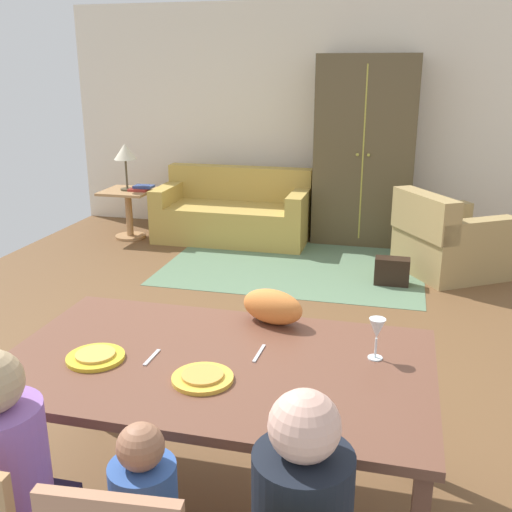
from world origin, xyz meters
TOP-DOWN VIEW (x-y plane):
  - ground_plane at (0.00, 0.49)m, footprint 6.44×6.17m
  - back_wall at (0.00, 3.62)m, footprint 6.44×0.10m
  - dining_table at (0.20, -1.46)m, footprint 1.84×1.08m
  - plate_near_man at (-0.30, -1.58)m, footprint 0.25×0.25m
  - pizza_near_man at (-0.30, -1.58)m, footprint 0.17×0.17m
  - plate_near_child at (0.20, -1.64)m, footprint 0.25×0.25m
  - pizza_near_child at (0.20, -1.64)m, footprint 0.17×0.17m
  - wine_glass at (0.87, -1.28)m, footprint 0.07×0.07m
  - fork at (-0.07, -1.51)m, footprint 0.02×0.15m
  - knife at (0.37, -1.36)m, footprint 0.02×0.17m
  - person_man at (-0.30, -2.18)m, footprint 0.30×0.40m
  - cat at (0.35, -1.01)m, footprint 0.35×0.25m
  - area_rug at (-0.10, 2.09)m, footprint 2.60×1.80m
  - couch at (-0.99, 2.94)m, footprint 1.76×0.86m
  - armchair at (1.39, 2.26)m, footprint 1.18×1.18m
  - armoire at (0.48, 3.23)m, footprint 1.10×0.59m
  - side_table at (-2.21, 2.69)m, footprint 0.56×0.56m
  - table_lamp at (-2.21, 2.69)m, footprint 0.26×0.26m
  - book_lower at (-2.06, 2.68)m, footprint 0.22×0.16m
  - book_upper at (-2.02, 2.73)m, footprint 0.22×0.16m
  - handbag at (0.89, 1.79)m, footprint 0.32×0.16m

SIDE VIEW (x-z plane):
  - ground_plane at x=0.00m, z-range -0.02..0.00m
  - area_rug at x=-0.10m, z-range 0.00..0.01m
  - handbag at x=0.89m, z-range 0.00..0.26m
  - couch at x=-0.99m, z-range -0.11..0.71m
  - armchair at x=1.39m, z-range -0.09..0.73m
  - side_table at x=-2.21m, z-range 0.09..0.67m
  - person_man at x=-0.30m, z-range -0.04..1.07m
  - book_lower at x=-2.06m, z-range 0.58..0.61m
  - book_upper at x=-2.02m, z-range 0.61..0.64m
  - dining_table at x=0.20m, z-range 0.32..1.08m
  - fork at x=-0.07m, z-range 0.76..0.77m
  - knife at x=0.37m, z-range 0.76..0.77m
  - plate_near_man at x=-0.30m, z-range 0.76..0.78m
  - plate_near_child at x=0.20m, z-range 0.76..0.78m
  - pizza_near_man at x=-0.30m, z-range 0.78..0.79m
  - pizza_near_child at x=0.20m, z-range 0.78..0.79m
  - cat at x=0.35m, z-range 0.76..0.93m
  - wine_glass at x=0.87m, z-range 0.80..0.99m
  - table_lamp at x=-2.21m, z-range 0.74..1.28m
  - armoire at x=0.48m, z-range 0.00..2.10m
  - back_wall at x=0.00m, z-range 0.00..2.70m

